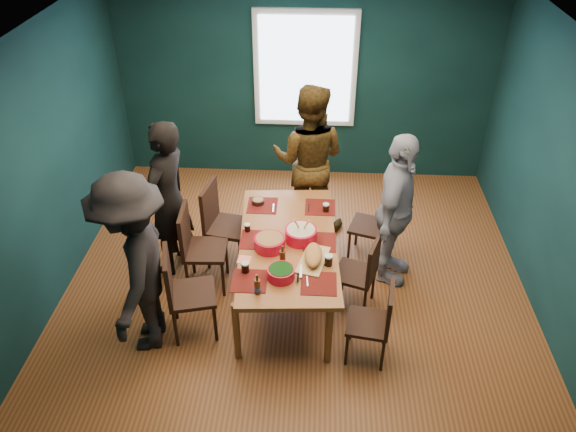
# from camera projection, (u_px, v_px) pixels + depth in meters

# --- Properties ---
(room) EXTENTS (5.01, 5.01, 2.71)m
(room) POSITION_uv_depth(u_px,v_px,m) (298.00, 165.00, 5.61)
(room) COLOR #93582A
(room) RESTS_ON ground
(dining_table) EXTENTS (1.09, 1.98, 0.73)m
(dining_table) POSITION_uv_depth(u_px,v_px,m) (288.00, 246.00, 5.67)
(dining_table) COLOR #9A5B2E
(dining_table) RESTS_ON floor
(chair_left_far) EXTENTS (0.52, 0.52, 0.99)m
(chair_left_far) POSITION_uv_depth(u_px,v_px,m) (220.00, 218.00, 6.23)
(chair_left_far) COLOR black
(chair_left_far) RESTS_ON floor
(chair_left_mid) EXTENTS (0.46, 0.46, 0.97)m
(chair_left_mid) POSITION_uv_depth(u_px,v_px,m) (196.00, 243.00, 5.88)
(chair_left_mid) COLOR black
(chair_left_mid) RESTS_ON floor
(chair_left_near) EXTENTS (0.53, 0.53, 0.97)m
(chair_left_near) POSITION_uv_depth(u_px,v_px,m) (181.00, 288.00, 5.31)
(chair_left_near) COLOR black
(chair_left_near) RESTS_ON floor
(chair_right_far) EXTENTS (0.50, 0.50, 0.89)m
(chair_right_far) POSITION_uv_depth(u_px,v_px,m) (377.00, 221.00, 6.28)
(chair_right_far) COLOR black
(chair_right_far) RESTS_ON floor
(chair_right_mid) EXTENTS (0.50, 0.50, 0.87)m
(chair_right_mid) POSITION_uv_depth(u_px,v_px,m) (363.00, 269.00, 5.62)
(chair_right_mid) COLOR black
(chair_right_mid) RESTS_ON floor
(chair_right_near) EXTENTS (0.44, 0.44, 0.85)m
(chair_right_near) POSITION_uv_depth(u_px,v_px,m) (378.00, 318.00, 5.08)
(chair_right_near) COLOR black
(chair_right_near) RESTS_ON floor
(person_far_left) EXTENTS (0.63, 0.76, 1.79)m
(person_far_left) POSITION_uv_depth(u_px,v_px,m) (168.00, 199.00, 5.96)
(person_far_left) COLOR black
(person_far_left) RESTS_ON floor
(person_back) EXTENTS (1.01, 0.84, 1.85)m
(person_back) POSITION_uv_depth(u_px,v_px,m) (309.00, 160.00, 6.61)
(person_back) COLOR black
(person_back) RESTS_ON floor
(person_right) EXTENTS (0.72, 1.10, 1.74)m
(person_right) POSITION_uv_depth(u_px,v_px,m) (396.00, 211.00, 5.82)
(person_right) COLOR white
(person_right) RESTS_ON floor
(person_near_left) EXTENTS (0.78, 1.24, 1.85)m
(person_near_left) POSITION_uv_depth(u_px,v_px,m) (135.00, 266.00, 5.02)
(person_near_left) COLOR black
(person_near_left) RESTS_ON floor
(bowl_salad) EXTENTS (0.30, 0.30, 0.13)m
(bowl_salad) POSITION_uv_depth(u_px,v_px,m) (270.00, 243.00, 5.50)
(bowl_salad) COLOR red
(bowl_salad) RESTS_ON dining_table
(bowl_dumpling) EXTENTS (0.32, 0.32, 0.30)m
(bowl_dumpling) POSITION_uv_depth(u_px,v_px,m) (301.00, 234.00, 5.61)
(bowl_dumpling) COLOR red
(bowl_dumpling) RESTS_ON dining_table
(bowl_herbs) EXTENTS (0.26, 0.26, 0.11)m
(bowl_herbs) POSITION_uv_depth(u_px,v_px,m) (281.00, 273.00, 5.14)
(bowl_herbs) COLOR red
(bowl_herbs) RESTS_ON dining_table
(cutting_board) EXTENTS (0.34, 0.59, 0.13)m
(cutting_board) POSITION_uv_depth(u_px,v_px,m) (313.00, 256.00, 5.34)
(cutting_board) COLOR tan
(cutting_board) RESTS_ON dining_table
(small_bowl) EXTENTS (0.14, 0.14, 0.06)m
(small_bowl) POSITION_uv_depth(u_px,v_px,m) (258.00, 201.00, 6.18)
(small_bowl) COLOR black
(small_bowl) RESTS_ON dining_table
(beer_bottle_a) EXTENTS (0.06, 0.06, 0.22)m
(beer_bottle_a) POSITION_uv_depth(u_px,v_px,m) (257.00, 287.00, 4.96)
(beer_bottle_a) COLOR #47200C
(beer_bottle_a) RESTS_ON dining_table
(beer_bottle_b) EXTENTS (0.06, 0.06, 0.22)m
(beer_bottle_b) POSITION_uv_depth(u_px,v_px,m) (283.00, 258.00, 5.28)
(beer_bottle_b) COLOR #47200C
(beer_bottle_b) RESTS_ON dining_table
(cola_glass_a) EXTENTS (0.08, 0.08, 0.11)m
(cola_glass_a) POSITION_uv_depth(u_px,v_px,m) (245.00, 267.00, 5.21)
(cola_glass_a) COLOR black
(cola_glass_a) RESTS_ON dining_table
(cola_glass_b) EXTENTS (0.08, 0.08, 0.11)m
(cola_glass_b) POSITION_uv_depth(u_px,v_px,m) (329.00, 260.00, 5.29)
(cola_glass_b) COLOR black
(cola_glass_b) RESTS_ON dining_table
(cola_glass_c) EXTENTS (0.07, 0.07, 0.10)m
(cola_glass_c) POSITION_uv_depth(u_px,v_px,m) (326.00, 207.00, 6.04)
(cola_glass_c) COLOR black
(cola_glass_c) RESTS_ON dining_table
(cola_glass_d) EXTENTS (0.06, 0.06, 0.09)m
(cola_glass_d) POSITION_uv_depth(u_px,v_px,m) (247.00, 227.00, 5.74)
(cola_glass_d) COLOR black
(cola_glass_d) RESTS_ON dining_table
(napkin_a) EXTENTS (0.16, 0.16, 0.00)m
(napkin_a) POSITION_uv_depth(u_px,v_px,m) (319.00, 238.00, 5.67)
(napkin_a) COLOR #FF876B
(napkin_a) RESTS_ON dining_table
(napkin_b) EXTENTS (0.14, 0.14, 0.00)m
(napkin_b) POSITION_uv_depth(u_px,v_px,m) (244.00, 260.00, 5.39)
(napkin_b) COLOR #FF876B
(napkin_b) RESTS_ON dining_table
(napkin_c) EXTENTS (0.13, 0.13, 0.00)m
(napkin_c) POSITION_uv_depth(u_px,v_px,m) (316.00, 290.00, 5.04)
(napkin_c) COLOR #FF876B
(napkin_c) RESTS_ON dining_table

